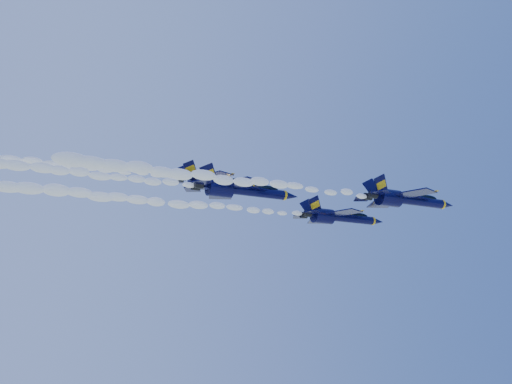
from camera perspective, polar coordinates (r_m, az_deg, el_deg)
name	(u,v)px	position (r m, az deg, el deg)	size (l,w,h in m)	color
jet_lead	(406,199)	(92.00, 14.78, -0.71)	(17.27, 14.16, 6.42)	black
smoke_trail_jet_lead	(229,179)	(76.09, -2.70, 1.28)	(45.50, 1.92, 1.73)	white
jet_second	(339,217)	(94.69, 8.29, -2.50)	(15.97, 13.10, 5.93)	black
smoke_trail_jet_second	(165,201)	(81.92, -9.07, -0.93)	(45.50, 1.78, 1.60)	white
jet_third	(241,190)	(96.74, -1.52, 0.22)	(19.73, 16.19, 7.33)	black
smoke_trail_jet_third	(47,169)	(88.78, -20.15, 2.14)	(45.50, 2.20, 1.98)	white
jet_fourth	(217,182)	(101.00, -3.96, 1.05)	(16.40, 13.46, 6.10)	black
smoke_trail_jet_fourth	(38,162)	(94.29, -20.96, 2.83)	(45.50, 1.83, 1.65)	white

